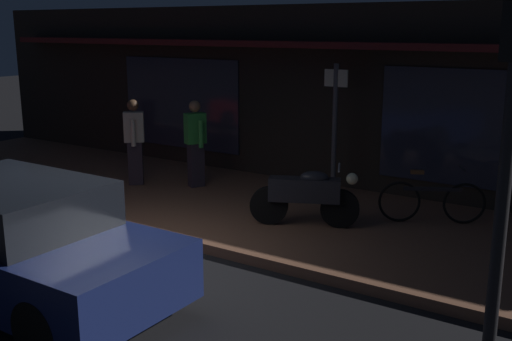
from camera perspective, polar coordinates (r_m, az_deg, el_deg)
The scene contains 10 objects.
ground_plane at distance 8.51m, azimuth -12.21°, elevation -8.91°, with size 60.00×60.00×0.00m, color black.
sidewalk_slab at distance 10.66m, azimuth -0.67°, elevation -3.58°, with size 18.00×4.00×0.15m, color brown.
storefront_building at distance 13.21m, azimuth 7.65°, elevation 7.26°, with size 18.00×3.30×3.60m.
motorcycle at distance 9.42m, azimuth 4.76°, elevation -2.29°, with size 1.60×0.88×0.97m.
bicycle_parked at distance 9.96m, azimuth 16.14°, elevation -2.75°, with size 1.49×0.81×0.91m.
person_photographer at distance 12.04m, azimuth -11.33°, elevation 2.80°, with size 0.47×0.52×1.67m.
person_bystander at distance 11.71m, azimuth -5.70°, elevation 2.70°, with size 0.58×0.44×1.67m.
sign_post at distance 10.93m, azimuth 7.39°, elevation 4.46°, with size 0.44×0.09×2.40m.
traffic_light_pole at distance 5.50m, azimuth 22.81°, elevation 4.96°, with size 0.24×0.33×3.60m.
parked_car_far at distance 7.75m, azimuth -21.49°, elevation -6.24°, with size 4.11×1.79×1.42m.
Camera 1 is at (5.72, -5.44, 3.18)m, focal length 42.65 mm.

